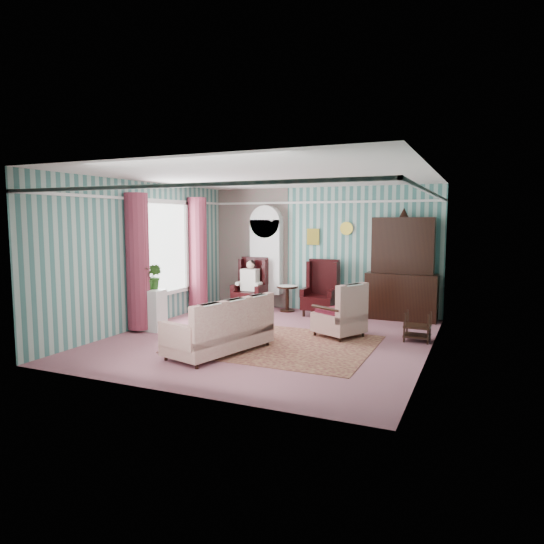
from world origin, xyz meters
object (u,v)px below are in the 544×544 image
at_px(round_side_table, 287,299).
at_px(dresser_hutch, 402,265).
at_px(wingback_left, 250,284).
at_px(coffee_table, 240,326).
at_px(nest_table, 417,326).
at_px(floral_armchair, 339,313).
at_px(wingback_right, 320,288).
at_px(plant_stand, 151,310).
at_px(seated_woman, 250,285).
at_px(bookcase, 266,262).
at_px(sofa, 219,322).

bearing_deg(round_side_table, dresser_hutch, 2.64).
height_order(wingback_left, coffee_table, wingback_left).
height_order(wingback_left, nest_table, wingback_left).
height_order(dresser_hutch, wingback_left, dresser_hutch).
height_order(floral_armchair, coffee_table, floral_armchair).
bearing_deg(coffee_table, wingback_right, 73.62).
bearing_deg(plant_stand, floral_armchair, 15.55).
distance_m(wingback_right, round_side_table, 0.92).
distance_m(seated_woman, nest_table, 4.37).
xyz_separation_m(bookcase, plant_stand, (-1.05, -3.14, -0.72)).
bearing_deg(dresser_hutch, round_side_table, -177.36).
bearing_deg(coffee_table, seated_woman, 112.41).
relative_size(seated_woman, coffee_table, 1.24).
height_order(seated_woman, sofa, seated_woman).
bearing_deg(bookcase, wingback_left, -122.66).
bearing_deg(floral_armchair, wingback_left, 83.92).
height_order(wingback_right, floral_armchair, wingback_right).
bearing_deg(coffee_table, sofa, -79.40).
bearing_deg(seated_woman, floral_armchair, -33.30).
xyz_separation_m(dresser_hutch, wingback_left, (-3.50, -0.27, -0.55)).
bearing_deg(floral_armchair, nest_table, -53.42).
bearing_deg(bookcase, wingback_right, -14.57).
bearing_deg(sofa, bookcase, 28.53).
bearing_deg(coffee_table, wingback_left, 112.41).
height_order(bookcase, round_side_table, bookcase).
distance_m(wingback_right, floral_armchair, 2.02).
bearing_deg(coffee_table, nest_table, 16.93).
bearing_deg(sofa, round_side_table, 19.80).
xyz_separation_m(plant_stand, sofa, (2.03, -0.87, 0.10)).
height_order(dresser_hutch, floral_armchair, dresser_hutch).
height_order(round_side_table, coffee_table, round_side_table).
relative_size(bookcase, wingback_left, 1.79).
xyz_separation_m(dresser_hutch, seated_woman, (-3.50, -0.27, -0.59)).
relative_size(wingback_right, floral_armchair, 1.40).
xyz_separation_m(bookcase, wingback_left, (-0.25, -0.39, -0.50)).
distance_m(wingback_left, floral_armchair, 3.24).
distance_m(wingback_left, plant_stand, 2.87).
bearing_deg(sofa, plant_stand, 81.64).
xyz_separation_m(nest_table, plant_stand, (-4.87, -1.20, 0.13)).
bearing_deg(floral_armchair, dresser_hutch, 5.93).
bearing_deg(seated_woman, round_side_table, 9.46).
xyz_separation_m(dresser_hutch, round_side_table, (-2.60, -0.12, -0.88)).
relative_size(wingback_right, nest_table, 2.31).
height_order(nest_table, coffee_table, nest_table).
xyz_separation_m(sofa, floral_armchair, (1.47, 1.84, -0.05)).
height_order(bookcase, nest_table, bookcase).
bearing_deg(round_side_table, coffee_table, -87.35).
distance_m(wingback_left, seated_woman, 0.04).
bearing_deg(wingback_left, floral_armchair, -33.30).
xyz_separation_m(bookcase, sofa, (0.98, -4.01, -0.62)).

